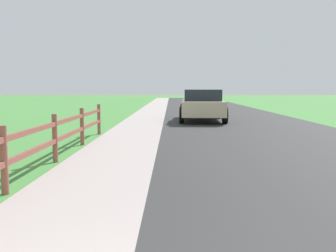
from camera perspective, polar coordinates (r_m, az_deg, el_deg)
name	(u,v)px	position (r m, az deg, el deg)	size (l,w,h in m)	color
ground_plane	(166,111)	(26.25, -0.30, 2.35)	(120.00, 120.00, 0.00)	#4A8B40
road_asphalt	(212,109)	(28.42, 6.83, 2.58)	(7.00, 66.00, 0.01)	#303030
curb_concrete	(127,109)	(28.45, -6.31, 2.59)	(6.00, 66.00, 0.01)	#AE9F9B
grass_verge	(107,109)	(28.66, -9.29, 2.57)	(5.00, 66.00, 0.00)	#4A8B40
rail_fence	(34,143)	(7.13, -19.87, -2.43)	(0.11, 12.24, 1.04)	brown
parked_suv_beige	(202,105)	(18.28, 5.25, 3.29)	(2.32, 4.96, 1.52)	#C6B793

